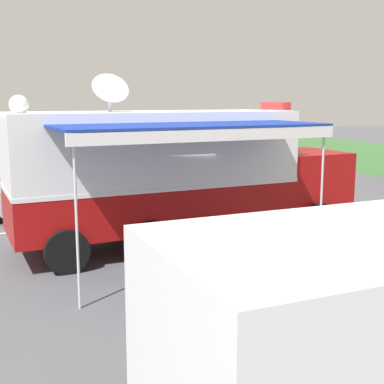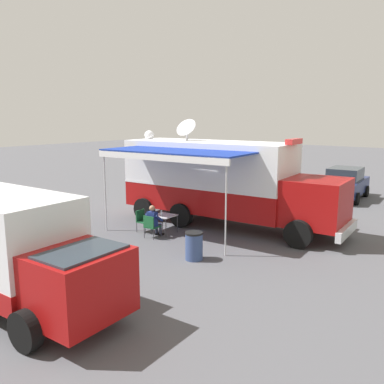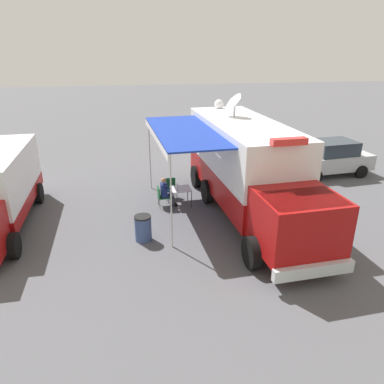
{
  "view_description": "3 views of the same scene",
  "coord_description": "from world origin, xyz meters",
  "px_view_note": "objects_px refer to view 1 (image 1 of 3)",
  "views": [
    {
      "loc": [
        12.75,
        -3.88,
        3.79
      ],
      "look_at": [
        0.43,
        0.92,
        1.45
      ],
      "focal_mm": 48.88,
      "sensor_mm": 36.0,
      "label": 1
    },
    {
      "loc": [
        14.0,
        9.88,
        4.53
      ],
      "look_at": [
        1.62,
        0.38,
        1.62
      ],
      "focal_mm": 38.04,
      "sensor_mm": 36.0,
      "label": 2
    },
    {
      "loc": [
        4.25,
        13.46,
        6.24
      ],
      "look_at": [
        2.19,
        1.08,
        1.15
      ],
      "focal_mm": 34.09,
      "sensor_mm": 36.0,
      "label": 3
    }
  ],
  "objects_px": {
    "folding_chair_at_table": "(183,264)",
    "trash_bin": "(321,264)",
    "car_far_corner": "(20,187)",
    "folding_table": "(169,246)",
    "water_bottle": "(171,241)",
    "car_behind_truck": "(161,167)",
    "seated_responder": "(179,255)",
    "command_truck": "(180,171)",
    "folding_chair_beside_table": "(135,262)"
  },
  "relations": [
    {
      "from": "command_truck",
      "to": "car_far_corner",
      "type": "relative_size",
      "value": 2.21
    },
    {
      "from": "folding_table",
      "to": "folding_chair_at_table",
      "type": "bearing_deg",
      "value": 2.1
    },
    {
      "from": "folding_chair_at_table",
      "to": "trash_bin",
      "type": "distance_m",
      "value": 2.84
    },
    {
      "from": "seated_responder",
      "to": "car_far_corner",
      "type": "relative_size",
      "value": 0.29
    },
    {
      "from": "command_truck",
      "to": "seated_responder",
      "type": "bearing_deg",
      "value": -20.27
    },
    {
      "from": "car_behind_truck",
      "to": "folding_chair_beside_table",
      "type": "bearing_deg",
      "value": -20.48
    },
    {
      "from": "folding_chair_at_table",
      "to": "seated_responder",
      "type": "distance_m",
      "value": 0.23
    },
    {
      "from": "folding_chair_at_table",
      "to": "car_far_corner",
      "type": "height_order",
      "value": "car_far_corner"
    },
    {
      "from": "folding_chair_at_table",
      "to": "folding_chair_beside_table",
      "type": "xyz_separation_m",
      "value": [
        -0.46,
        -0.88,
        0.0
      ]
    },
    {
      "from": "trash_bin",
      "to": "folding_chair_beside_table",
      "type": "bearing_deg",
      "value": -110.35
    },
    {
      "from": "folding_table",
      "to": "seated_responder",
      "type": "relative_size",
      "value": 0.68
    },
    {
      "from": "seated_responder",
      "to": "car_far_corner",
      "type": "height_order",
      "value": "car_far_corner"
    },
    {
      "from": "folding_table",
      "to": "car_far_corner",
      "type": "relative_size",
      "value": 0.19
    },
    {
      "from": "seated_responder",
      "to": "car_behind_truck",
      "type": "distance_m",
      "value": 12.34
    },
    {
      "from": "trash_bin",
      "to": "car_behind_truck",
      "type": "xyz_separation_m",
      "value": [
        -12.9,
        0.73,
        0.42
      ]
    },
    {
      "from": "trash_bin",
      "to": "car_far_corner",
      "type": "relative_size",
      "value": 0.21
    },
    {
      "from": "folding_table",
      "to": "trash_bin",
      "type": "xyz_separation_m",
      "value": [
        1.67,
        2.74,
        -0.22
      ]
    },
    {
      "from": "car_behind_truck",
      "to": "folding_table",
      "type": "bearing_deg",
      "value": -17.17
    },
    {
      "from": "command_truck",
      "to": "folding_table",
      "type": "xyz_separation_m",
      "value": [
        2.43,
        -1.14,
        -1.27
      ]
    },
    {
      "from": "folding_table",
      "to": "seated_responder",
      "type": "height_order",
      "value": "seated_responder"
    },
    {
      "from": "folding_chair_beside_table",
      "to": "folding_chair_at_table",
      "type": "bearing_deg",
      "value": 62.33
    },
    {
      "from": "command_truck",
      "to": "folding_chair_at_table",
      "type": "relative_size",
      "value": 11.07
    },
    {
      "from": "folding_chair_beside_table",
      "to": "trash_bin",
      "type": "distance_m",
      "value": 3.83
    },
    {
      "from": "folding_table",
      "to": "car_far_corner",
      "type": "xyz_separation_m",
      "value": [
        -8.05,
        -2.61,
        0.21
      ]
    },
    {
      "from": "water_bottle",
      "to": "trash_bin",
      "type": "height_order",
      "value": "water_bottle"
    },
    {
      "from": "seated_responder",
      "to": "car_behind_truck",
      "type": "bearing_deg",
      "value": 163.74
    },
    {
      "from": "command_truck",
      "to": "water_bottle",
      "type": "height_order",
      "value": "command_truck"
    },
    {
      "from": "folding_chair_beside_table",
      "to": "car_behind_truck",
      "type": "bearing_deg",
      "value": 159.52
    },
    {
      "from": "folding_table",
      "to": "folding_chair_beside_table",
      "type": "height_order",
      "value": "folding_chair_beside_table"
    },
    {
      "from": "folding_chair_at_table",
      "to": "trash_bin",
      "type": "relative_size",
      "value": 0.96
    },
    {
      "from": "folding_table",
      "to": "water_bottle",
      "type": "height_order",
      "value": "water_bottle"
    },
    {
      "from": "water_bottle",
      "to": "car_behind_truck",
      "type": "height_order",
      "value": "car_behind_truck"
    },
    {
      "from": "folding_table",
      "to": "car_far_corner",
      "type": "height_order",
      "value": "car_far_corner"
    },
    {
      "from": "car_behind_truck",
      "to": "seated_responder",
      "type": "bearing_deg",
      "value": -16.26
    },
    {
      "from": "folding_chair_at_table",
      "to": "car_behind_truck",
      "type": "relative_size",
      "value": 0.2
    },
    {
      "from": "folding_table",
      "to": "water_bottle",
      "type": "distance_m",
      "value": 0.22
    },
    {
      "from": "folding_table",
      "to": "seated_responder",
      "type": "xyz_separation_m",
      "value": [
        0.61,
        0.02,
        -0.02
      ]
    },
    {
      "from": "command_truck",
      "to": "folding_table",
      "type": "relative_size",
      "value": 11.32
    },
    {
      "from": "trash_bin",
      "to": "car_far_corner",
      "type": "xyz_separation_m",
      "value": [
        -9.72,
        -5.35,
        0.42
      ]
    },
    {
      "from": "water_bottle",
      "to": "command_truck",
      "type": "bearing_deg",
      "value": 156.03
    },
    {
      "from": "seated_responder",
      "to": "trash_bin",
      "type": "relative_size",
      "value": 1.37
    },
    {
      "from": "folding_table",
      "to": "folding_chair_at_table",
      "type": "xyz_separation_m",
      "value": [
        0.8,
        0.03,
        -0.16
      ]
    },
    {
      "from": "folding_chair_at_table",
      "to": "water_bottle",
      "type": "bearing_deg",
      "value": -176.85
    },
    {
      "from": "command_truck",
      "to": "trash_bin",
      "type": "xyz_separation_m",
      "value": [
        4.1,
        1.6,
        -1.49
      ]
    },
    {
      "from": "folding_chair_at_table",
      "to": "car_far_corner",
      "type": "bearing_deg",
      "value": -163.38
    },
    {
      "from": "command_truck",
      "to": "car_behind_truck",
      "type": "relative_size",
      "value": 2.23
    },
    {
      "from": "folding_chair_beside_table",
      "to": "car_far_corner",
      "type": "height_order",
      "value": "car_far_corner"
    },
    {
      "from": "command_truck",
      "to": "folding_chair_at_table",
      "type": "height_order",
      "value": "command_truck"
    },
    {
      "from": "seated_responder",
      "to": "car_behind_truck",
      "type": "xyz_separation_m",
      "value": [
        -11.84,
        3.45,
        0.23
      ]
    },
    {
      "from": "command_truck",
      "to": "folding_chair_beside_table",
      "type": "bearing_deg",
      "value": -35.71
    }
  ]
}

